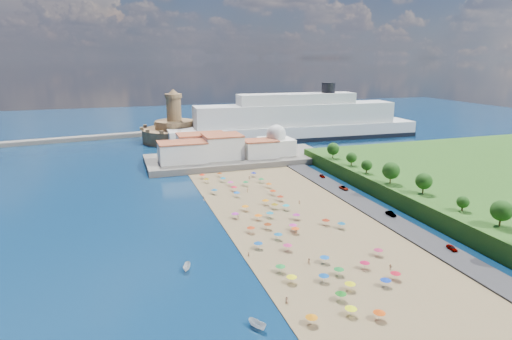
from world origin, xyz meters
name	(u,v)px	position (x,y,z in m)	size (l,w,h in m)	color
ground	(268,211)	(0.00, 0.00, 0.00)	(700.00, 700.00, 0.00)	#071938
terrace	(237,159)	(10.00, 73.00, 1.50)	(90.00, 36.00, 3.00)	#59544C
jetty	(183,149)	(-12.00, 108.00, 1.20)	(18.00, 70.00, 2.40)	#59544C
breakwater	(5,144)	(-110.00, 153.00, 1.30)	(200.00, 7.00, 2.60)	#59544C
waterfront_buildings	(211,148)	(-3.05, 73.64, 7.88)	(57.00, 29.00, 11.00)	silver
domed_building	(276,142)	(30.00, 71.00, 8.97)	(16.00, 16.00, 15.00)	silver
fortress	(175,131)	(-12.00, 138.00, 6.68)	(40.00, 40.00, 32.40)	#97744B
cruise_ship	(296,123)	(62.61, 120.20, 10.53)	(163.32, 29.22, 35.56)	black
beach_parasols	(277,217)	(-1.11, -11.49, 2.15)	(32.20, 115.04, 2.20)	gray
beachgoers	(263,216)	(-3.80, -6.13, 1.11)	(33.60, 93.75, 1.81)	tan
moored_boats	(219,293)	(-28.44, -47.37, 0.83)	(12.27, 32.16, 1.68)	white
parked_cars	(364,199)	(36.00, -2.28, 1.34)	(2.36, 79.80, 1.36)	gray
hillside_trees	(406,177)	(47.98, -9.22, 10.26)	(10.63, 105.82, 8.10)	#382314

